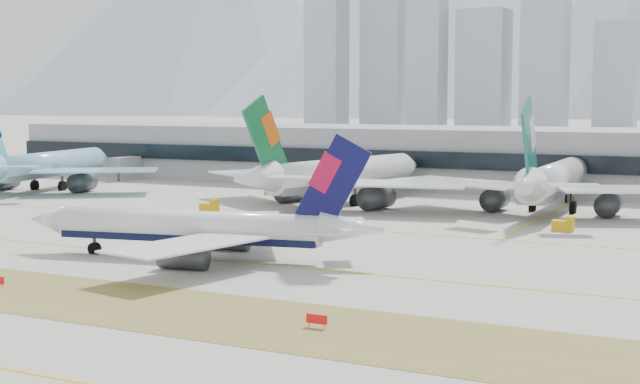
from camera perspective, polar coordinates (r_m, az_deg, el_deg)
The scene contains 10 objects.
ground at distance 123.81m, azimuth -2.24°, elevation -4.29°, with size 3000.00×3000.00×0.00m, color #9E9C94.
taxiing_airliner at distance 123.70m, azimuth -7.63°, elevation -2.34°, with size 52.54×45.11×17.75m.
widebody_korean at distance 227.54m, azimuth -17.16°, elevation 1.58°, with size 61.41×61.05×22.39m.
widebody_eva at distance 186.63m, azimuth 1.07°, elevation 1.04°, with size 64.11×63.59×23.27m.
widebody_cathay at distance 179.20m, azimuth 14.63°, elevation 0.63°, with size 64.29×62.78×22.92m.
terminal at distance 229.70m, azimuth 11.72°, elevation 2.15°, with size 280.00×43.10×15.00m.
hold_sign_right at distance 86.30m, azimuth -0.22°, elevation -8.15°, with size 2.20×0.15×1.35m.
gse_c at distance 155.18m, azimuth 15.34°, elevation -2.04°, with size 3.55×2.00×2.60m.
gse_b at distance 175.87m, azimuth -7.06°, elevation -0.98°, with size 3.55×2.00×2.60m.
city_skyline at distance 584.81m, azimuth 10.24°, elevation 8.47°, with size 342.00×49.80×140.00m.
Camera 1 is at (58.89, -106.73, 21.70)m, focal length 50.00 mm.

